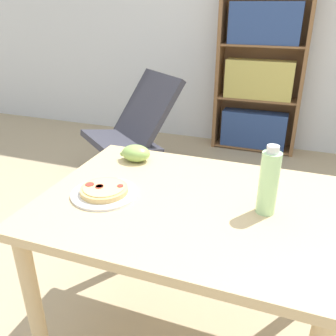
{
  "coord_description": "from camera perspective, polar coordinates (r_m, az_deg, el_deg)",
  "views": [
    {
      "loc": [
        0.3,
        -1.19,
        1.42
      ],
      "look_at": [
        -0.15,
        0.04,
        0.81
      ],
      "focal_mm": 38.0,
      "sensor_mm": 36.0,
      "label": 1
    }
  ],
  "objects": [
    {
      "name": "lounge_chair_near",
      "position": [
        3.11,
        -5.95,
        3.45
      ],
      "size": [
        0.88,
        0.96,
        0.88
      ],
      "rotation": [
        0.0,
        0.0,
        -0.67
      ],
      "color": "slate",
      "rests_on": "ground_plane"
    },
    {
      "name": "ground_plane",
      "position": [
        1.87,
        4.31,
        -24.28
      ],
      "size": [
        14.0,
        14.0,
        0.0
      ],
      "primitive_type": "plane",
      "color": "tan"
    },
    {
      "name": "drink_bottle",
      "position": [
        1.25,
        15.84,
        -2.18
      ],
      "size": [
        0.07,
        0.07,
        0.25
      ],
      "color": "#B7EAA3",
      "rests_on": "dining_table"
    },
    {
      "name": "salt_shaker",
      "position": [
        1.48,
        16.65,
        -1.61
      ],
      "size": [
        0.03,
        0.03,
        0.07
      ],
      "color": "white",
      "rests_on": "dining_table"
    },
    {
      "name": "pizza_on_plate",
      "position": [
        1.39,
        -10.18,
        -3.7
      ],
      "size": [
        0.26,
        0.26,
        0.04
      ],
      "color": "white",
      "rests_on": "dining_table"
    },
    {
      "name": "wall_back",
      "position": [
        3.83,
        16.86,
        22.21
      ],
      "size": [
        8.0,
        0.05,
        2.6
      ],
      "color": "silver",
      "rests_on": "ground_plane"
    },
    {
      "name": "grape_bunch",
      "position": [
        1.66,
        -5.23,
        2.38
      ],
      "size": [
        0.15,
        0.11,
        0.08
      ],
      "color": "#93BC5B",
      "rests_on": "dining_table"
    },
    {
      "name": "dining_table",
      "position": [
        1.39,
        2.95,
        -9.07
      ],
      "size": [
        1.09,
        0.82,
        0.75
      ],
      "color": "#D1B27F",
      "rests_on": "ground_plane"
    },
    {
      "name": "bookshelf",
      "position": [
        3.74,
        14.44,
        13.93
      ],
      "size": [
        0.84,
        0.25,
        1.59
      ],
      "color": "brown",
      "rests_on": "ground_plane"
    }
  ]
}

